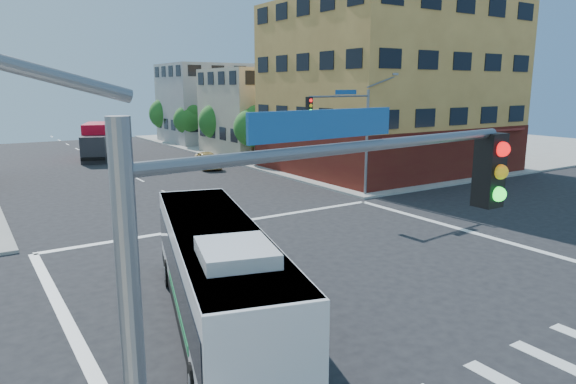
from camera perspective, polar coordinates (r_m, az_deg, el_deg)
ground at (r=20.05m, az=5.73°, el=-9.45°), size 120.00×120.00×0.00m
sidewalk_ne at (r=68.51m, az=10.39°, el=5.51°), size 50.00×50.00×0.15m
corner_building_ne at (r=45.84m, az=11.10°, el=9.81°), size 18.10×15.44×14.00m
building_east_near at (r=56.47m, az=-2.32°, el=8.92°), size 12.06×10.06×9.00m
building_east_far at (r=68.85m, az=-8.37°, el=9.72°), size 12.06×10.06×10.00m
signal_mast_ne at (r=32.76m, az=6.75°, el=7.70°), size 7.91×1.13×8.07m
signal_mast_sw at (r=5.24m, az=1.61°, el=-13.45°), size 7.91×1.01×8.07m
street_tree_a at (r=48.76m, az=-3.83°, el=7.39°), size 3.60×3.60×5.53m
street_tree_b at (r=55.85m, az=-7.88°, el=8.02°), size 3.80×3.80×5.79m
street_tree_c at (r=63.19m, az=-10.99°, el=8.06°), size 3.40×3.40×5.29m
street_tree_d at (r=70.64m, az=-13.49°, el=8.66°), size 4.00×4.00×6.03m
transit_bus at (r=15.69m, az=-7.87°, el=-8.99°), size 5.55×11.98×3.48m
box_truck at (r=55.15m, az=-20.44°, el=5.23°), size 4.74×8.16×3.54m
parked_car at (r=46.43m, az=-8.95°, el=3.53°), size 2.53×4.64×1.50m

